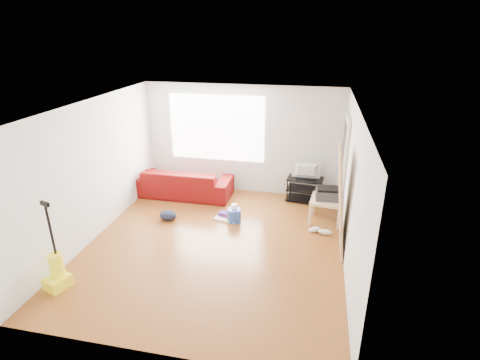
% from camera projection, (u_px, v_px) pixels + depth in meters
% --- Properties ---
extents(room, '(4.51, 5.01, 2.51)m').
position_uv_depth(room, '(219.00, 178.00, 6.41)').
color(room, brown).
rests_on(room, ground).
extents(sofa, '(2.23, 0.87, 0.65)m').
position_uv_depth(sofa, '(184.00, 195.00, 8.77)').
color(sofa, '#5F060E').
rests_on(sofa, ground).
extents(tv_stand, '(0.82, 0.53, 0.54)m').
position_uv_depth(tv_stand, '(305.00, 189.00, 8.39)').
color(tv_stand, black).
rests_on(tv_stand, ground).
extents(tv, '(0.62, 0.08, 0.36)m').
position_uv_depth(tv, '(306.00, 171.00, 8.22)').
color(tv, black).
rests_on(tv, tv_stand).
extents(side_table, '(0.68, 0.68, 0.50)m').
position_uv_depth(side_table, '(327.00, 202.00, 7.42)').
color(side_table, beige).
rests_on(side_table, ground).
extents(printer, '(0.47, 0.37, 0.24)m').
position_uv_depth(printer, '(328.00, 193.00, 7.34)').
color(printer, '#2A2B2E').
rests_on(printer, side_table).
extents(bucket, '(0.31, 0.31, 0.27)m').
position_uv_depth(bucket, '(234.00, 221.00, 7.58)').
color(bucket, blue).
rests_on(bucket, ground).
extents(toilet_paper, '(0.11, 0.11, 0.10)m').
position_uv_depth(toilet_paper, '(234.00, 213.00, 7.52)').
color(toilet_paper, white).
rests_on(toilet_paper, bucket).
extents(cleaning_tray, '(0.53, 0.46, 0.17)m').
position_uv_depth(cleaning_tray, '(229.00, 216.00, 7.68)').
color(cleaning_tray, white).
rests_on(cleaning_tray, ground).
extents(backpack, '(0.40, 0.34, 0.20)m').
position_uv_depth(backpack, '(168.00, 219.00, 7.65)').
color(backpack, black).
rests_on(backpack, ground).
extents(sneakers, '(0.47, 0.24, 0.11)m').
position_uv_depth(sneakers, '(320.00, 231.00, 7.12)').
color(sneakers, silver).
rests_on(sneakers, ground).
extents(vacuum, '(0.38, 0.41, 1.39)m').
position_uv_depth(vacuum, '(57.00, 272.00, 5.59)').
color(vacuum, '#FFFB1F').
rests_on(vacuum, ground).
extents(door_panel, '(0.23, 0.75, 1.86)m').
position_uv_depth(door_panel, '(335.00, 251.00, 6.57)').
color(door_panel, '#9E8358').
rests_on(door_panel, ground).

